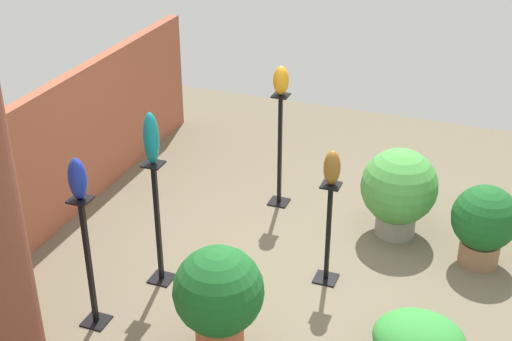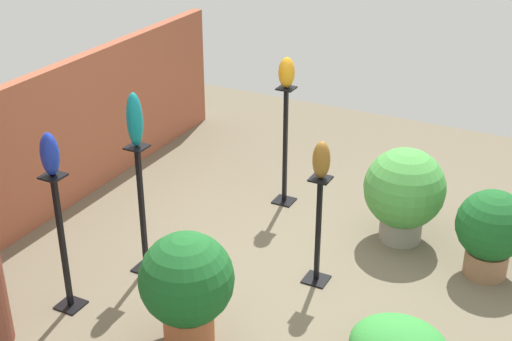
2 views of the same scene
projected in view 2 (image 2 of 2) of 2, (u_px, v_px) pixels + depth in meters
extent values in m
plane|color=#6B604C|center=(282.00, 280.00, 5.97)|extent=(8.00, 8.00, 0.00)
cube|color=#9E5138|center=(44.00, 147.00, 6.69)|extent=(5.60, 0.12, 1.43)
cube|color=black|center=(316.00, 279.00, 5.97)|extent=(0.20, 0.20, 0.01)
cube|color=black|center=(318.00, 231.00, 5.76)|extent=(0.04, 0.04, 0.96)
cube|color=black|center=(321.00, 179.00, 5.56)|extent=(0.16, 0.16, 0.01)
cube|color=black|center=(71.00, 305.00, 5.65)|extent=(0.20, 0.20, 0.01)
cube|color=black|center=(62.00, 244.00, 5.40)|extent=(0.04, 0.04, 1.16)
cube|color=black|center=(53.00, 176.00, 5.15)|extent=(0.16, 0.16, 0.02)
cube|color=black|center=(284.00, 201.00, 7.21)|extent=(0.20, 0.20, 0.01)
cube|color=black|center=(285.00, 147.00, 6.95)|extent=(0.04, 0.04, 1.22)
cube|color=black|center=(286.00, 88.00, 6.68)|extent=(0.16, 0.16, 0.02)
cube|color=black|center=(147.00, 268.00, 6.12)|extent=(0.20, 0.20, 0.01)
cube|color=black|center=(142.00, 210.00, 5.87)|extent=(0.04, 0.04, 1.16)
cube|color=black|center=(137.00, 147.00, 5.62)|extent=(0.16, 0.16, 0.02)
ellipsoid|color=brown|center=(321.00, 160.00, 5.48)|extent=(0.14, 0.14, 0.31)
ellipsoid|color=#192D9E|center=(50.00, 154.00, 5.07)|extent=(0.13, 0.14, 0.34)
ellipsoid|color=orange|center=(287.00, 72.00, 6.62)|extent=(0.15, 0.16, 0.29)
ellipsoid|color=#0F727A|center=(135.00, 120.00, 5.52)|extent=(0.14, 0.13, 0.45)
cylinder|color=#B25B38|center=(189.00, 327.00, 5.21)|extent=(0.37, 0.37, 0.26)
sphere|color=#195923|center=(186.00, 279.00, 5.02)|extent=(0.69, 0.69, 0.69)
cylinder|color=gray|center=(400.00, 228.00, 6.53)|extent=(0.39, 0.39, 0.21)
sphere|color=#479942|center=(405.00, 188.00, 6.34)|extent=(0.73, 0.73, 0.73)
cylinder|color=#936B4C|center=(486.00, 262.00, 6.01)|extent=(0.36, 0.36, 0.22)
sphere|color=#195923|center=(492.00, 225.00, 5.85)|extent=(0.59, 0.59, 0.59)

